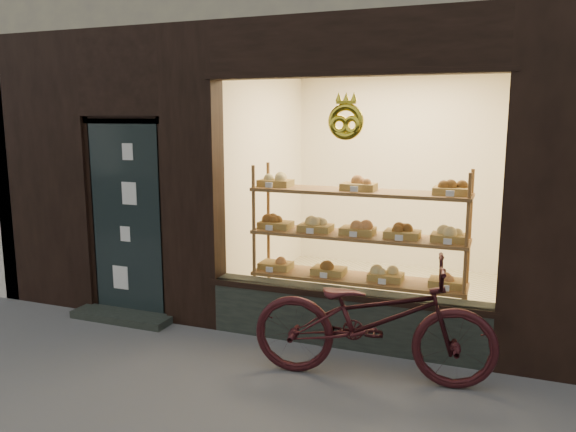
% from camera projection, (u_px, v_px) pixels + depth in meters
% --- Properties ---
extents(display_shelf, '(2.20, 0.45, 1.70)m').
position_uv_depth(display_shelf, '(357.00, 250.00, 5.72)').
color(display_shelf, brown).
rests_on(display_shelf, ground).
extents(bicycle, '(2.10, 0.98, 1.06)m').
position_uv_depth(bicycle, '(373.00, 319.00, 4.67)').
color(bicycle, black).
rests_on(bicycle, ground).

